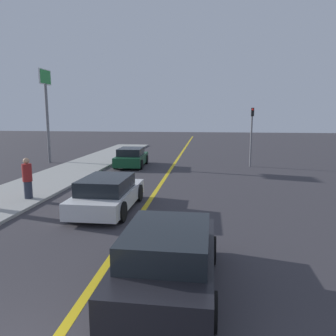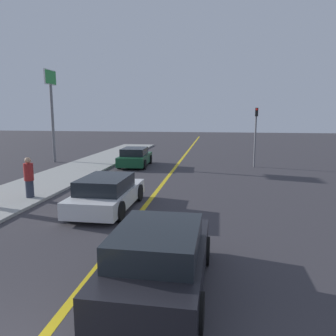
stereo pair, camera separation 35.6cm
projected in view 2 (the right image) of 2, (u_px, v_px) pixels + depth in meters
name	position (u px, v px, depth m)	size (l,w,h in m)	color
road_center_line	(175.00, 168.00, 21.56)	(0.20, 60.00, 0.01)	gold
sidewalk_left	(79.00, 169.00, 20.84)	(3.41, 32.77, 0.11)	#9E9E99
car_near_right_lane	(159.00, 259.00, 6.62)	(2.01, 4.03, 1.36)	black
car_ahead_center	(107.00, 193.00, 12.18)	(1.98, 4.25, 1.27)	silver
car_far_distant	(135.00, 157.00, 22.21)	(2.00, 3.94, 1.27)	#144728
pedestrian_mid_group	(29.00, 178.00, 13.48)	(0.38, 0.38, 1.68)	#282D3D
traffic_light	(256.00, 131.00, 21.55)	(0.18, 0.40, 3.92)	slate
roadside_sign	(51.00, 97.00, 23.42)	(0.20, 1.61, 6.62)	slate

